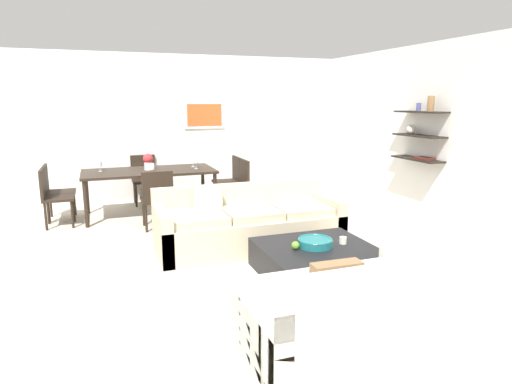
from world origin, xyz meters
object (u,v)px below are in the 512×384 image
Objects in this scene: sofa_beige at (248,225)px; candle_jar at (343,240)px; apple_on_coffee_table at (296,245)px; wine_glass_right_near at (196,161)px; loveseat_white at (346,314)px; dining_chair_foot at (157,196)px; coffee_table at (316,263)px; dining_chair_head at (144,176)px; decorative_bowl at (315,242)px; dining_chair_right_far at (231,177)px; wine_glass_foot at (152,167)px; wine_glass_left_far at (100,164)px; centerpiece_vase at (148,161)px; wine_glass_right_far at (193,160)px; dining_chair_right_near at (238,182)px; dining_chair_left_near at (52,194)px; dining_table at (149,174)px; dining_chair_left_far at (54,188)px.

candle_jar is (0.62, -1.30, 0.12)m from sofa_beige.
apple_on_coffee_table is 3.32m from wine_glass_right_near.
dining_chair_foot is (-0.91, 3.72, 0.21)m from loveseat_white.
dining_chair_head reaches higher than coffee_table.
decorative_bowl reaches higher than coffee_table.
coffee_table is at bearing -92.20° from dining_chair_right_far.
wine_glass_foot reaches higher than candle_jar.
dining_chair_right_far is 2.24m from wine_glass_left_far.
candle_jar is 3.82m from centerpiece_vase.
centerpiece_vase is (-0.92, 4.65, 0.60)m from loveseat_white.
coffee_table is 3.61m from wine_glass_right_far.
candle_jar is at bearing -87.14° from dining_chair_right_near.
wine_glass_right_far is at bearing 98.86° from decorative_bowl.
wine_glass_right_near is at bearing -90.00° from wine_glass_right_far.
apple_on_coffee_table is at bearing -97.04° from dining_chair_right_near.
dining_chair_left_near is at bearing 171.57° from wine_glass_foot.
dining_chair_right_far is at bearing 90.00° from dining_chair_right_near.
dining_chair_right_near is at bearing 87.14° from decorative_bowl.
dining_chair_left_near is 2.27m from wine_glass_right_far.
wine_glass_right_far is at bearing 91.92° from loveseat_white.
wine_glass_foot reaches higher than wine_glass_left_far.
apple_on_coffee_table is 4.43m from dining_chair_head.
wine_glass_right_near is 0.82m from wine_glass_foot.
wine_glass_foot is at bearing -157.15° from wine_glass_right_near.
dining_table is at bearing 90.00° from dining_chair_foot.
dining_chair_left_near is at bearing 118.28° from loveseat_white.
coffee_table is 1.32× the size of dining_chair_head.
dining_table is 0.78m from wine_glass_right_far.
dining_chair_right_near is at bearing -9.00° from wine_glass_left_far.
wine_glass_foot is (-1.32, 2.94, 0.68)m from coffee_table.
dining_chair_foot reaches higher than sofa_beige.
apple_on_coffee_table reaches higher than decorative_bowl.
dining_chair_right_far is (0.14, 3.60, 0.31)m from coffee_table.
dining_chair_right_near is (2.91, -0.45, 0.00)m from dining_chair_left_far.
sofa_beige is 14.53× the size of wine_glass_right_far.
sofa_beige is 14.57× the size of wine_glass_left_far.
dining_chair_right_near is (0.00, -0.45, 0.00)m from dining_chair_right_far.
wine_glass_left_far is at bearing 170.64° from wine_glass_right_near.
dining_chair_foot is 0.59m from wine_glass_foot.
apple_on_coffee_table is 3.56m from wine_glass_right_far.
dining_chair_left_near reaches higher than dining_table.
apple_on_coffee_table is 4.41m from dining_chair_left_far.
decorative_bowl is 4.79× the size of candle_jar.
dining_chair_right_far is (1.46, 0.23, -0.18)m from dining_table.
coffee_table is at bearing 72.07° from loveseat_white.
decorative_bowl is (-0.02, 0.00, 0.23)m from coffee_table.
wine_glass_right_near is at bearing 99.84° from coffee_table.
coffee_table is at bearing -80.16° from wine_glass_right_near.
centerpiece_vase is (-0.76, 0.15, 0.02)m from wine_glass_right_near.
coffee_table is 15.23× the size of candle_jar.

